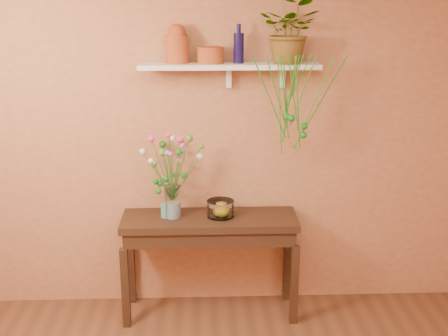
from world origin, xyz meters
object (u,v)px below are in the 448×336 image
at_px(sideboard, 210,231).
at_px(terracotta_jug, 177,45).
at_px(spider_plant, 291,31).
at_px(bouquet, 170,158).
at_px(blue_bottle, 239,47).
at_px(glass_vase, 173,204).
at_px(glass_bowl, 220,209).

height_order(sideboard, terracotta_jug, terracotta_jug).
distance_m(spider_plant, bouquet, 1.26).
bearing_deg(spider_plant, blue_bottle, 173.82).
distance_m(blue_bottle, spider_plant, 0.39).
distance_m(sideboard, glass_vase, 0.35).
height_order(blue_bottle, glass_bowl, blue_bottle).
xyz_separation_m(terracotta_jug, blue_bottle, (0.44, -0.01, -0.02)).
bearing_deg(sideboard, glass_vase, 178.42).
relative_size(sideboard, blue_bottle, 4.78).
height_order(blue_bottle, spider_plant, spider_plant).
bearing_deg(terracotta_jug, spider_plant, -3.37).
xyz_separation_m(blue_bottle, bouquet, (-0.50, -0.10, -0.79)).
xyz_separation_m(sideboard, terracotta_jug, (-0.22, 0.13, 1.38)).
bearing_deg(glass_bowl, terracotta_jug, 158.47).
bearing_deg(spider_plant, glass_bowl, -171.78).
bearing_deg(glass_bowl, glass_vase, -179.49).
relative_size(sideboard, glass_vase, 5.30).
xyz_separation_m(spider_plant, glass_vase, (-0.86, -0.08, -1.26)).
relative_size(sideboard, bouquet, 2.59).
height_order(terracotta_jug, blue_bottle, same).
xyz_separation_m(terracotta_jug, glass_vase, (-0.05, -0.12, -1.16)).
bearing_deg(glass_vase, sideboard, -1.58).
bearing_deg(glass_vase, spider_plant, 5.03).
relative_size(terracotta_jug, blue_bottle, 1.00).
relative_size(terracotta_jug, spider_plant, 0.60).
xyz_separation_m(sideboard, glass_bowl, (0.08, 0.01, 0.17)).
relative_size(terracotta_jug, glass_bowl, 1.34).
distance_m(bouquet, glass_bowl, 0.54).
distance_m(terracotta_jug, glass_vase, 1.17).
xyz_separation_m(sideboard, glass_vase, (-0.28, 0.01, 0.22)).
bearing_deg(spider_plant, glass_vase, -174.97).
bearing_deg(terracotta_jug, bouquet, -121.43).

